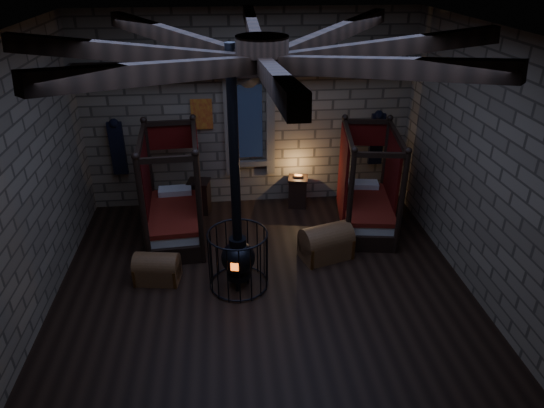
{
  "coord_description": "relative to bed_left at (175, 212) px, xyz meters",
  "views": [
    {
      "loc": [
        -0.54,
        -6.52,
        5.14
      ],
      "look_at": [
        0.19,
        0.6,
        1.39
      ],
      "focal_mm": 32.0,
      "sensor_mm": 36.0,
      "label": 1
    }
  ],
  "objects": [
    {
      "name": "room",
      "position": [
        1.59,
        -2.0,
        3.22
      ],
      "size": [
        7.02,
        7.02,
        4.29
      ],
      "color": "black",
      "rests_on": "ground"
    },
    {
      "name": "bed_left",
      "position": [
        0.0,
        0.0,
        0.0
      ],
      "size": [
        1.2,
        2.11,
        2.13
      ],
      "rotation": [
        0.0,
        0.0,
        0.06
      ],
      "color": "black",
      "rests_on": "ground"
    },
    {
      "name": "bed_right",
      "position": [
        3.89,
        -0.01,
        -0.02
      ],
      "size": [
        1.31,
        2.08,
        2.04
      ],
      "rotation": [
        0.0,
        0.0,
        -0.15
      ],
      "color": "black",
      "rests_on": "ground"
    },
    {
      "name": "trunk_left",
      "position": [
        -0.23,
        -1.52,
        -0.28
      ],
      "size": [
        0.82,
        0.59,
        0.55
      ],
      "rotation": [
        0.0,
        0.0,
        -0.15
      ],
      "color": "brown",
      "rests_on": "ground"
    },
    {
      "name": "trunk_right",
      "position": [
        2.84,
        -1.08,
        -0.23
      ],
      "size": [
        1.05,
        0.83,
        0.68
      ],
      "rotation": [
        0.0,
        0.0,
        0.3
      ],
      "color": "brown",
      "rests_on": "ground"
    },
    {
      "name": "nightstand_left",
      "position": [
        0.44,
        0.97,
        -0.14
      ],
      "size": [
        0.54,
        0.52,
        0.91
      ],
      "rotation": [
        0.0,
        0.0,
        -0.19
      ],
      "color": "black",
      "rests_on": "ground"
    },
    {
      "name": "nightstand_right",
      "position": [
        2.62,
        1.03,
        -0.17
      ],
      "size": [
        0.5,
        0.49,
        0.75
      ],
      "rotation": [
        0.0,
        0.0,
        -0.19
      ],
      "color": "black",
      "rests_on": "ground"
    },
    {
      "name": "stove",
      "position": [
        1.18,
        -1.79,
        0.1
      ],
      "size": [
        1.02,
        1.02,
        4.05
      ],
      "rotation": [
        0.0,
        0.0,
        -0.23
      ],
      "color": "black",
      "rests_on": "ground"
    }
  ]
}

